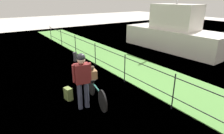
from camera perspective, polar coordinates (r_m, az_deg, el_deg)
ground_plane at (r=6.35m, az=-11.42°, el=-9.03°), size 60.00×60.00×0.00m
grass_strip at (r=8.11m, az=11.14°, el=-2.22°), size 27.00×2.40×0.03m
iron_fence at (r=7.05m, az=3.91°, el=0.21°), size 18.04×0.04×1.11m
bicycle_main at (r=5.84m, az=-4.84°, el=-7.57°), size 1.71×0.38×0.65m
wooden_crate at (r=6.00m, az=-6.20°, el=-2.14°), size 0.38×0.34×0.28m
terrier_dog at (r=5.90m, az=-6.21°, el=-0.30°), size 0.32×0.19×0.18m
cyclist_person at (r=5.30m, az=-9.08°, el=-2.93°), size 0.33×0.53×1.68m
backpack_on_paving at (r=6.18m, az=-13.18°, el=-7.94°), size 0.30×0.22×0.40m
mooring_bollard at (r=9.80m, az=-11.16°, el=3.09°), size 0.20×0.20×0.46m
moored_boat_near at (r=12.43m, az=18.26°, el=9.71°), size 6.44×2.53×4.33m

